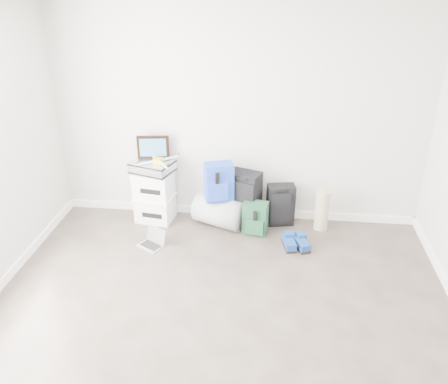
# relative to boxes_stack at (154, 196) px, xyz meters

# --- Properties ---
(ground) EXTENTS (5.00, 5.00, 0.00)m
(ground) POSITION_rel_boxes_stack_xyz_m (1.03, -2.27, -0.33)
(ground) COLOR #342C26
(ground) RESTS_ON ground
(room_envelope) EXTENTS (4.52, 5.02, 2.71)m
(room_envelope) POSITION_rel_boxes_stack_xyz_m (1.03, -2.25, 1.39)
(room_envelope) COLOR beige
(room_envelope) RESTS_ON ground
(boxes_stack) EXTENTS (0.51, 0.44, 0.66)m
(boxes_stack) POSITION_rel_boxes_stack_xyz_m (0.00, 0.00, 0.00)
(boxes_stack) COLOR white
(boxes_stack) RESTS_ON ground
(briefcase) EXTENTS (0.57, 0.48, 0.14)m
(briefcase) POSITION_rel_boxes_stack_xyz_m (0.00, 0.00, 0.40)
(briefcase) COLOR #B2B2B7
(briefcase) RESTS_ON boxes_stack
(painting) EXTENTS (0.39, 0.08, 0.29)m
(painting) POSITION_rel_boxes_stack_xyz_m (0.00, 0.10, 0.61)
(painting) COLOR black
(painting) RESTS_ON briefcase
(drone) EXTENTS (0.47, 0.47, 0.05)m
(drone) POSITION_rel_boxes_stack_xyz_m (0.08, -0.02, 0.49)
(drone) COLOR gold
(drone) RESTS_ON briefcase
(duffel_bag) EXTENTS (0.70, 0.59, 0.37)m
(duffel_bag) POSITION_rel_boxes_stack_xyz_m (0.83, -0.06, -0.15)
(duffel_bag) COLOR gray
(duffel_bag) RESTS_ON ground
(blue_backpack) EXTENTS (0.38, 0.33, 0.47)m
(blue_backpack) POSITION_rel_boxes_stack_xyz_m (0.83, -0.09, 0.27)
(blue_backpack) COLOR #1B29B4
(blue_backpack) RESTS_ON duffel_bag
(large_suitcase) EXTENTS (0.51, 0.42, 0.69)m
(large_suitcase) POSITION_rel_boxes_stack_xyz_m (1.10, 0.03, 0.01)
(large_suitcase) COLOR black
(large_suitcase) RESTS_ON ground
(green_backpack) EXTENTS (0.32, 0.25, 0.41)m
(green_backpack) POSITION_rel_boxes_stack_xyz_m (1.28, -0.21, -0.14)
(green_backpack) COLOR #163C27
(green_backpack) RESTS_ON ground
(carry_on) EXTENTS (0.36, 0.27, 0.52)m
(carry_on) POSITION_rel_boxes_stack_xyz_m (1.58, 0.06, -0.07)
(carry_on) COLOR black
(carry_on) RESTS_ON ground
(shoes) EXTENTS (0.34, 0.33, 0.10)m
(shoes) POSITION_rel_boxes_stack_xyz_m (1.76, -0.48, -0.28)
(shoes) COLOR black
(shoes) RESTS_ON ground
(rolled_rug) EXTENTS (0.17, 0.17, 0.52)m
(rolled_rug) POSITION_rel_boxes_stack_xyz_m (2.09, -0.01, -0.07)
(rolled_rug) COLOR tan
(rolled_rug) RESTS_ON ground
(laptop) EXTENTS (0.35, 0.32, 0.20)m
(laptop) POSITION_rel_boxes_stack_xyz_m (0.11, -0.62, -0.28)
(laptop) COLOR silver
(laptop) RESTS_ON ground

